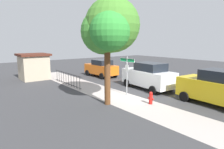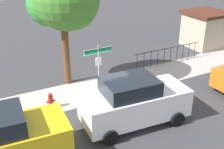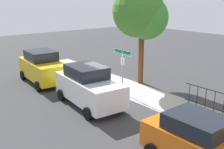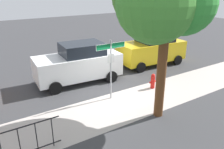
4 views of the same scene
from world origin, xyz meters
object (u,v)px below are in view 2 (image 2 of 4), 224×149
Objects in this scene: shade_tree at (65,0)px; fire_hydrant at (51,101)px; utility_shed at (205,29)px; car_white at (134,101)px; car_yellow at (1,142)px; street_sign at (98,61)px.

shade_tree is 4.88m from fire_hydrant.
car_white is at bearing -148.64° from utility_shed.
shade_tree is at bearing 107.55° from car_white.
car_yellow is at bearing -157.94° from utility_shed.
utility_shed is (15.25, 6.18, 0.26)m from car_yellow.
shade_tree is 2.22× the size of utility_shed.
fire_hydrant is at bearing 175.31° from street_sign.
car_yellow is 0.97× the size of car_white.
shade_tree is at bearing -173.30° from utility_shed.
utility_shed is at bearing 25.69° from car_yellow.
street_sign is 2.82m from car_white.
shade_tree is 1.41× the size of car_yellow.
utility_shed is 13.14m from fire_hydrant.
street_sign is 0.61× the size of car_yellow.
shade_tree is at bearing 109.29° from street_sign.
utility_shed is at bearing 35.74° from car_white.
car_white is (1.11, -4.75, -3.49)m from shade_tree.
shade_tree reaches higher than street_sign.
car_white is 1.63× the size of utility_shed.
fire_hydrant is at bearing -165.86° from utility_shed.
car_yellow is at bearing -150.75° from street_sign.
street_sign is 0.97× the size of utility_shed.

